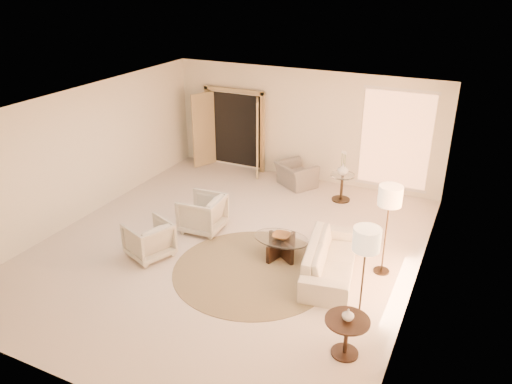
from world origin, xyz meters
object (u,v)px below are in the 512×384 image
at_px(floor_lamp_near, 390,200).
at_px(end_vase, 348,315).
at_px(coffee_table, 281,245).
at_px(bowl, 281,236).
at_px(sofa, 331,259).
at_px(armchair_right, 149,238).
at_px(floor_lamp_far, 366,244).
at_px(end_table, 347,331).
at_px(side_vase, 343,169).
at_px(side_table, 342,185).
at_px(armchair_left, 202,212).
at_px(accent_chair, 296,171).

height_order(floor_lamp_near, end_vase, floor_lamp_near).
relative_size(coffee_table, bowl, 4.04).
relative_size(sofa, end_vase, 11.81).
distance_m(armchair_right, floor_lamp_far, 4.23).
xyz_separation_m(end_table, end_vase, (-0.00, 0.00, 0.27)).
bearing_deg(side_vase, armchair_right, -122.62).
bearing_deg(side_table, end_table, -72.67).
xyz_separation_m(side_table, side_vase, (-0.00, -0.00, 0.39)).
bearing_deg(sofa, armchair_right, 94.87).
bearing_deg(side_vase, end_table, -72.67).
height_order(coffee_table, side_table, side_table).
bearing_deg(armchair_right, armchair_left, -174.30).
height_order(coffee_table, floor_lamp_far, floor_lamp_far).
distance_m(end_table, end_vase, 0.27).
relative_size(side_table, end_vase, 3.68).
relative_size(armchair_left, side_vase, 3.08).
xyz_separation_m(sofa, armchair_left, (-2.90, 0.43, 0.11)).
relative_size(side_table, bowl, 1.95).
distance_m(bowl, end_vase, 2.76).
distance_m(accent_chair, coffee_table, 3.41).
xyz_separation_m(accent_chair, bowl, (0.98, -3.27, 0.04)).
distance_m(side_table, end_vase, 5.21).
xyz_separation_m(coffee_table, end_table, (1.85, -2.04, 0.16)).
bearing_deg(armchair_left, end_table, 54.94).
distance_m(bowl, side_vase, 2.96).
distance_m(accent_chair, bowl, 3.41).
distance_m(floor_lamp_near, side_vase, 3.13).
relative_size(armchair_left, coffee_table, 0.62).
relative_size(armchair_right, bowl, 2.32).
relative_size(coffee_table, floor_lamp_near, 0.80).
bearing_deg(sofa, end_vase, -166.68).
relative_size(armchair_right, side_table, 1.19).
relative_size(armchair_right, floor_lamp_near, 0.46).
relative_size(floor_lamp_near, end_vase, 9.49).
height_order(sofa, armchair_left, armchair_left).
relative_size(sofa, coffee_table, 1.55).
distance_m(floor_lamp_far, side_vase, 4.55).
distance_m(floor_lamp_near, end_vase, 2.45).
relative_size(armchair_left, floor_lamp_far, 0.51).
bearing_deg(armchair_left, side_table, 137.41).
bearing_deg(floor_lamp_far, armchair_left, 157.21).
xyz_separation_m(sofa, bowl, (-1.03, 0.17, 0.13)).
height_order(bowl, end_vase, end_vase).
height_order(sofa, floor_lamp_far, floor_lamp_far).
bearing_deg(armchair_right, end_table, 98.06).
height_order(armchair_right, coffee_table, armchair_right).
relative_size(end_vase, side_vase, 0.65).
bearing_deg(sofa, end_table, -166.68).
bearing_deg(bowl, end_table, -47.87).
distance_m(armchair_left, floor_lamp_far, 4.16).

